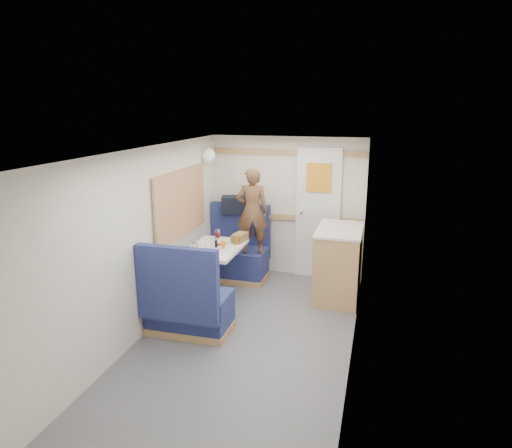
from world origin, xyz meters
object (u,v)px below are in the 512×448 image
(dinette_table, at_px, (215,259))
(orange_fruit, at_px, (223,244))
(duffel_bag, at_px, (239,205))
(dome_light, at_px, (208,155))
(galley_counter, at_px, (338,263))
(cheese_block, at_px, (213,254))
(tumbler_mid, at_px, (217,234))
(tray, at_px, (211,254))
(salt_grinder, at_px, (207,245))
(tumbler_left, at_px, (195,248))
(bench_near, at_px, (187,308))
(pepper_grinder, at_px, (216,244))
(bench_far, at_px, (236,258))
(person, at_px, (252,211))
(bread_loaf, at_px, (240,237))
(beer_glass, at_px, (237,241))
(wine_glass, at_px, (218,235))

(dinette_table, xyz_separation_m, orange_fruit, (0.12, -0.02, 0.21))
(dinette_table, xyz_separation_m, duffel_bag, (-0.03, 1.12, 0.46))
(dome_light, bearing_deg, duffel_bag, 36.55)
(dinette_table, xyz_separation_m, galley_counter, (1.47, 0.55, -0.10))
(dinette_table, bearing_deg, duffel_bag, 91.32)
(cheese_block, bearing_deg, orange_fruit, 89.90)
(dome_light, bearing_deg, tumbler_mid, -58.35)
(galley_counter, relative_size, tray, 2.78)
(galley_counter, distance_m, salt_grinder, 1.69)
(duffel_bag, relative_size, tumbler_left, 4.22)
(bench_near, relative_size, dome_light, 5.25)
(pepper_grinder, xyz_separation_m, salt_grinder, (-0.09, -0.08, 0.00))
(bench_near, bearing_deg, galley_counter, 43.94)
(galley_counter, bearing_deg, bench_far, 167.90)
(person, distance_m, orange_fruit, 0.77)
(bread_loaf, bearing_deg, duffel_bag, 107.50)
(cheese_block, bearing_deg, salt_grinder, 123.13)
(dome_light, bearing_deg, tray, -68.20)
(dome_light, relative_size, person, 0.17)
(tray, xyz_separation_m, tumbler_mid, (-0.16, 0.65, 0.05))
(bread_loaf, bearing_deg, beer_glass, -90.00)
(tumbler_mid, bearing_deg, duffel_bag, 84.52)
(dome_light, relative_size, tumbler_mid, 1.72)
(person, bearing_deg, bench_far, -46.95)
(bench_far, distance_m, bench_near, 1.73)
(bench_far, bearing_deg, bench_near, -90.00)
(tray, relative_size, orange_fruit, 4.28)
(dome_light, bearing_deg, orange_fruit, -59.58)
(dinette_table, height_order, galley_counter, galley_counter)
(dome_light, bearing_deg, bread_loaf, -40.50)
(tray, bearing_deg, beer_glass, 70.77)
(orange_fruit, bearing_deg, bread_loaf, 72.51)
(person, bearing_deg, beer_glass, 67.46)
(cheese_block, bearing_deg, duffel_bag, 95.51)
(galley_counter, bearing_deg, wine_glass, -162.80)
(orange_fruit, relative_size, pepper_grinder, 0.84)
(orange_fruit, bearing_deg, salt_grinder, -162.13)
(orange_fruit, relative_size, wine_glass, 0.46)
(tray, bearing_deg, salt_grinder, 123.07)
(bench_far, relative_size, galley_counter, 1.14)
(cheese_block, bearing_deg, bench_near, -103.19)
(bench_far, distance_m, bread_loaf, 0.75)
(orange_fruit, xyz_separation_m, salt_grinder, (-0.19, -0.06, -0.01))
(cheese_block, relative_size, wine_glass, 0.61)
(cheese_block, distance_m, tumbler_left, 0.28)
(person, xyz_separation_m, wine_glass, (-0.28, -0.59, -0.20))
(tumbler_left, bearing_deg, salt_grinder, 70.23)
(duffel_bag, distance_m, salt_grinder, 1.22)
(orange_fruit, height_order, wine_glass, wine_glass)
(bench_near, relative_size, wine_glass, 6.25)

